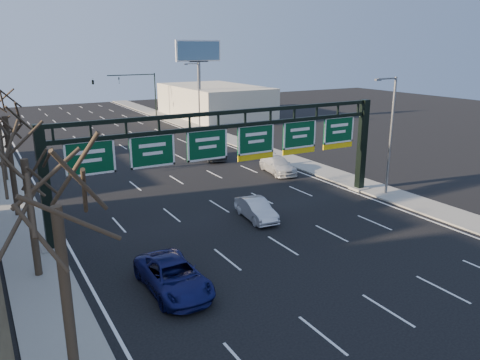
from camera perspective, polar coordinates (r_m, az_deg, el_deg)
ground at (r=26.09m, az=7.76°, el=-9.46°), size 160.00×160.00×0.00m
sidewalk_left at (r=40.08m, az=-26.07°, el=-1.73°), size 3.00×120.00×0.12m
sidewalk_right at (r=48.55m, az=5.41°, el=2.73°), size 3.00×120.00×0.12m
lane_markings at (r=42.65m, az=-8.79°, el=0.67°), size 21.60×120.00×0.01m
sign_gantry at (r=31.03m, az=-0.71°, el=3.87°), size 24.60×1.20×7.20m
building_right_distant at (r=77.23m, az=-3.14°, el=9.56°), size 12.00×20.00×5.00m
tree_near at (r=15.05m, az=-21.92°, el=0.71°), size 3.60×3.60×8.86m
tree_gantry at (r=23.89m, az=-25.13°, el=4.76°), size 3.60×3.60×8.48m
tree_mid at (r=33.69m, az=-26.98°, el=8.68°), size 3.60×3.60×9.24m
streetlight_near at (r=37.04m, az=17.82°, el=5.81°), size 2.15×0.22×9.00m
streetlight_far at (r=64.74m, az=-5.14°, el=10.57°), size 2.15×0.22×9.00m
billboard_right at (r=70.08m, az=-5.07°, el=14.25°), size 7.00×0.50×12.00m
traffic_signal_mast at (r=76.45m, az=-14.74°, el=11.26°), size 10.16×0.54×7.00m
car_blue_suv at (r=22.66m, az=-8.14°, el=-11.53°), size 2.46×5.31×1.47m
car_silver_sedan at (r=31.22m, az=1.97°, el=-3.59°), size 1.88×4.29×1.37m
car_white_wagon at (r=42.77m, az=4.61°, el=1.83°), size 2.72×5.17×1.43m
car_grey_far at (r=47.96m, az=-3.52°, el=3.51°), size 2.32×4.82×1.59m
car_silver_distant at (r=53.59m, az=-17.64°, el=4.06°), size 2.45×4.78×1.50m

